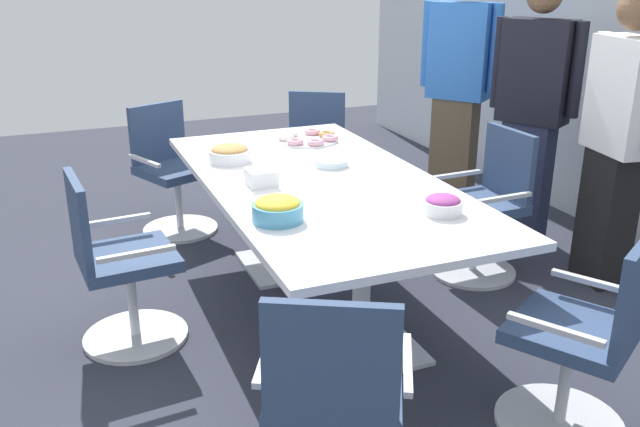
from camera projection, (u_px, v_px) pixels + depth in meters
ground_plane at (320, 303)px, 4.00m from camera, size 10.00×10.00×0.01m
conference_table at (320, 201)px, 3.78m from camera, size 2.40×1.20×0.75m
office_chair_0 at (314, 160)px, 5.33m from camera, size 0.74×0.74×0.91m
office_chair_1 at (173, 176)px, 4.94m from camera, size 0.71×0.71×0.91m
office_chair_2 at (118, 270)px, 3.45m from camera, size 0.58×0.58×0.91m
office_chair_3 at (334, 412)px, 2.38m from camera, size 0.73×0.73×0.91m
office_chair_4 at (584, 347)px, 2.77m from camera, size 0.74×0.74×0.91m
office_chair_5 at (484, 211)px, 4.25m from camera, size 0.56×0.56×0.91m
person_standing_0 at (458, 86)px, 5.16m from camera, size 0.54×0.44×1.85m
person_standing_1 at (532, 110)px, 4.59m from camera, size 0.57×0.41×1.77m
person_standing_2 at (618, 139)px, 3.96m from camera, size 0.61×0.29×1.73m
snack_bowl_chips_yellow at (278, 209)px, 3.12m from camera, size 0.24×0.24×0.12m
snack_bowl_cookies at (230, 153)px, 4.04m from camera, size 0.25×0.25×0.10m
snack_bowl_candy_mix at (443, 204)px, 3.22m from camera, size 0.19×0.19×0.09m
donut_platter at (308, 138)px, 4.50m from camera, size 0.39×0.39×0.04m
plate_stack at (331, 162)px, 3.96m from camera, size 0.20×0.20×0.04m
napkin_pile at (261, 177)px, 3.62m from camera, size 0.15×0.15×0.09m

